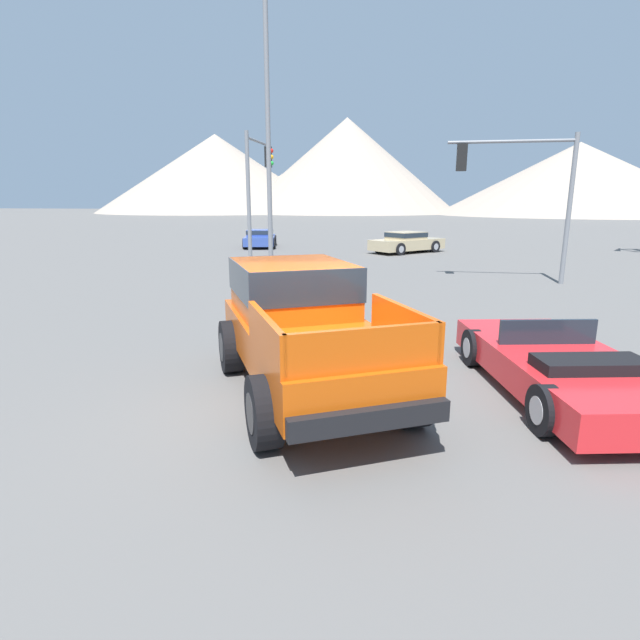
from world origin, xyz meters
name	(u,v)px	position (x,y,z in m)	size (l,w,h in m)	color
ground_plane	(306,406)	(0.00, 0.00, 0.00)	(320.00, 320.00, 0.00)	#5B5956
orange_pickup_truck	(302,320)	(-0.21, 0.74, 1.08)	(3.86, 5.13, 1.91)	#CC4C0C
red_convertible_car	(561,368)	(3.68, 1.13, 0.41)	(2.69, 4.65, 1.04)	red
parked_car_blue	(260,238)	(-7.92, 24.03, 0.56)	(2.66, 4.32, 1.08)	#334C9E
parked_car_tan	(407,242)	(1.20, 22.13, 0.60)	(4.30, 4.36, 1.16)	tan
traffic_light_main	(519,179)	(4.97, 12.13, 3.58)	(4.24, 0.38, 5.06)	slate
traffic_light_crosswalk	(258,176)	(-5.08, 14.63, 3.85)	(0.38, 3.53, 5.52)	slate
street_lamp_post	(268,114)	(-2.76, 8.12, 5.26)	(0.90, 0.24, 8.91)	slate
distant_mountain_range	(344,174)	(-14.42, 113.48, 8.95)	(136.29, 65.79, 21.56)	gray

